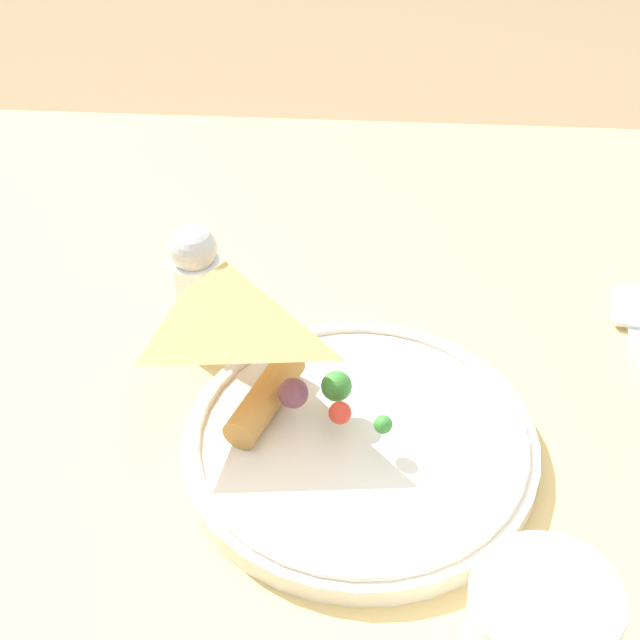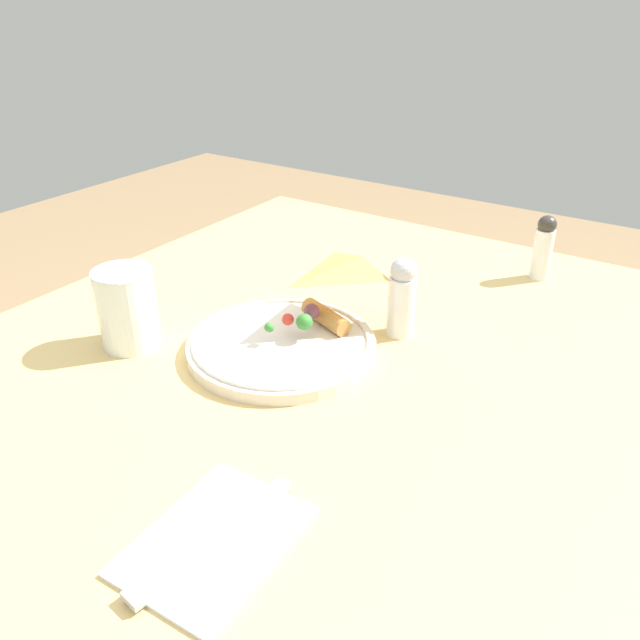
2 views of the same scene
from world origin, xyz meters
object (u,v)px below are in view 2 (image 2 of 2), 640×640
(butter_knife, at_px, (207,542))
(salt_shaker, at_px, (402,297))
(dining_table, at_px, (302,420))
(plate_pizza, at_px, (286,340))
(milk_glass, at_px, (127,309))
(pepper_shaker, at_px, (543,247))
(napkin_folded, at_px, (215,540))

(butter_knife, bearing_deg, salt_shaker, 11.89)
(dining_table, height_order, salt_shaker, salt_shaker)
(plate_pizza, relative_size, salt_shaker, 2.20)
(milk_glass, distance_m, pepper_shaker, 0.64)
(plate_pizza, xyz_separation_m, napkin_folded, (-0.30, -0.14, -0.01))
(dining_table, relative_size, milk_glass, 10.18)
(milk_glass, bearing_deg, dining_table, -65.65)
(plate_pizza, bearing_deg, butter_knife, -155.39)
(plate_pizza, height_order, napkin_folded, plate_pizza)
(dining_table, relative_size, plate_pizza, 4.42)
(milk_glass, xyz_separation_m, butter_knife, (-0.20, -0.32, -0.04))
(plate_pizza, relative_size, napkin_folded, 1.54)
(napkin_folded, relative_size, salt_shaker, 1.42)
(butter_knife, relative_size, pepper_shaker, 1.69)
(milk_glass, relative_size, salt_shaker, 0.95)
(dining_table, height_order, butter_knife, butter_knife)
(milk_glass, relative_size, napkin_folded, 0.67)
(pepper_shaker, bearing_deg, salt_shaker, 160.11)
(pepper_shaker, bearing_deg, plate_pizza, 152.78)
(milk_glass, relative_size, butter_knife, 0.60)
(milk_glass, height_order, butter_knife, milk_glass)
(napkin_folded, height_order, butter_knife, butter_knife)
(butter_knife, bearing_deg, milk_glass, 65.08)
(pepper_shaker, bearing_deg, napkin_folded, 174.27)
(milk_glass, xyz_separation_m, napkin_folded, (-0.19, -0.32, -0.05))
(milk_glass, xyz_separation_m, pepper_shaker, (0.51, -0.39, 0.00))
(butter_knife, distance_m, pepper_shaker, 0.72)
(milk_glass, bearing_deg, plate_pizza, -60.29)
(napkin_folded, relative_size, pepper_shaker, 1.50)
(dining_table, distance_m, plate_pizza, 0.12)
(plate_pizza, height_order, pepper_shaker, pepper_shaker)
(dining_table, relative_size, butter_knife, 6.06)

